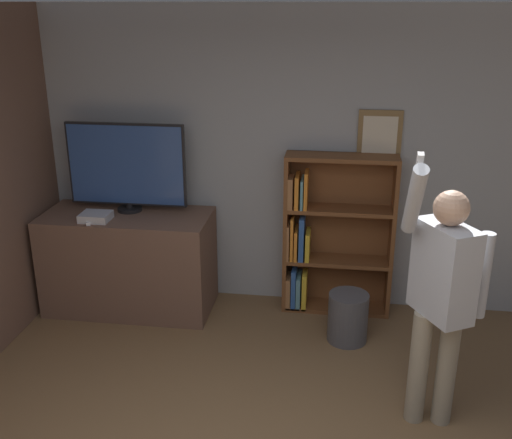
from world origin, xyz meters
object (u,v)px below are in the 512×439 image
Objects in this scene: television at (127,167)px; waste_bin at (348,317)px; person at (442,289)px; game_console at (96,217)px; bookshelf at (327,238)px.

waste_bin is at bearing -12.19° from television.
person is at bearing -28.88° from television.
television is at bearing -147.71° from person.
television is 4.24× the size of game_console.
television reaches higher than waste_bin.
game_console is 0.13× the size of person.
person is 4.51× the size of waste_bin.
television is 2.92m from person.
game_console is 0.17× the size of bookshelf.
person reaches higher than television.
game_console is 2.32m from waste_bin.
television is at bearing 54.41° from game_console.
waste_bin is at bearing -69.23° from bookshelf.
waste_bin is (0.21, -0.56, -0.49)m from bookshelf.
television is at bearing 167.81° from waste_bin.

